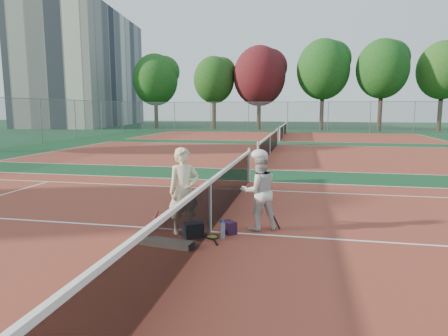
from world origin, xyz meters
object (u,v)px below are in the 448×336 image
Objects in this scene: player_a at (184,191)px; net_main at (210,206)px; apartment_block at (86,70)px; racket_red at (155,227)px; sports_bag_purple at (229,227)px; racket_spare at (212,237)px; sports_bag_navy at (193,230)px; water_bottle at (223,231)px; player_b at (259,191)px; racket_black_held at (269,216)px.

net_main is at bearing -16.92° from player_a.
racket_red is (27.19, -44.78, -7.22)m from apartment_block.
net_main reaches higher than sports_bag_purple.
racket_spare is 0.38m from sports_bag_navy.
player_a is at bearing -58.06° from apartment_block.
player_a reaches higher than water_bottle.
sports_bag_purple is (0.84, 0.13, -0.70)m from player_a.
apartment_block is 53.14m from water_bottle.
racket_red is 0.72m from sports_bag_navy.
water_bottle is (0.20, -0.03, 0.14)m from racket_spare.
sports_bag_purple is (-0.53, -0.38, -0.64)m from player_b.
apartment_block is 38.92× the size of racket_red.
apartment_block is at bearing 109.40° from racket_red.
racket_black_held is at bearing 43.93° from water_bottle.
racket_spare is (28.12, -44.33, -7.49)m from apartment_block.
player_b is 2.54× the size of racket_spare.
player_a reaches higher than racket_black_held.
racket_spare is 0.25m from water_bottle.
apartment_block is 75.53× the size of sports_bag_purple.
player_b reaches higher than racket_red.
racket_black_held is (1.11, 0.40, -0.23)m from net_main.
sports_bag_purple is at bearing -63.68° from racket_spare.
racket_spare is at bearing 13.82° from racket_red.
apartment_block reaches higher than water_bottle.
racket_red reaches higher than racket_spare.
player_a is 1.02m from racket_spare.
player_b is (0.90, 0.35, 0.25)m from net_main.
net_main is 19.42× the size of racket_red.
racket_black_held is (1.58, 0.55, -0.55)m from player_a.
net_main reaches higher than sports_bag_navy.
water_bottle is (-0.58, -0.71, -0.61)m from player_b.
water_bottle is (-0.05, -0.33, 0.03)m from sports_bag_purple.
player_b is 0.91m from sports_bag_purple.
sports_bag_purple is at bearing 30.40° from sports_bag_navy.
racket_spare is at bearing -129.71° from sports_bag_purple.
apartment_block is 39.91× the size of racket_black_held.
net_main is 0.60m from water_bottle.
racket_red is 1.88× the size of water_bottle.
player_a is at bearing 165.45° from water_bottle.
player_a reaches higher than player_b.
racket_red is at bearing -159.85° from water_bottle.
racket_red is 1.64× the size of sports_bag_navy.
net_main is 52.62m from apartment_block.
water_bottle reaches higher than sports_bag_purple.
net_main is at bearing -3.78° from racket_spare.
player_a is 2.98× the size of racket_black_held.
racket_red is (-0.81, -0.78, -0.23)m from net_main.
player_a is 2.74× the size of racket_spare.
sports_bag_navy is at bearing -149.60° from sports_bag_purple.
sports_bag_navy is (27.77, -44.38, -7.36)m from apartment_block.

